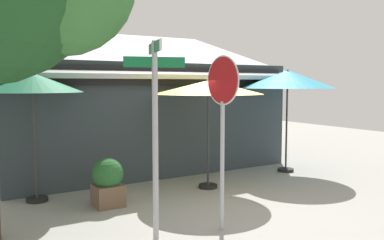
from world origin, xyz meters
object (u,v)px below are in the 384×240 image
object	(u,v)px
sidewalk_planter	(108,181)
patio_umbrella_teal_right	(288,80)
patio_umbrella_mustard_center	(208,88)
patio_umbrella_forest_green_left	(33,84)
street_sign_post	(155,119)
stop_sign	(223,108)

from	to	relation	value
sidewalk_planter	patio_umbrella_teal_right	bearing A→B (deg)	5.79
patio_umbrella_mustard_center	patio_umbrella_teal_right	bearing A→B (deg)	7.57
patio_umbrella_mustard_center	sidewalk_planter	bearing A→B (deg)	-176.25
patio_umbrella_forest_green_left	patio_umbrella_teal_right	world-z (taller)	patio_umbrella_teal_right
patio_umbrella_forest_green_left	sidewalk_planter	size ratio (longest dim) A/B	2.82
patio_umbrella_forest_green_left	sidewalk_planter	world-z (taller)	patio_umbrella_forest_green_left
street_sign_post	stop_sign	size ratio (longest dim) A/B	1.06
patio_umbrella_forest_green_left	patio_umbrella_mustard_center	world-z (taller)	patio_umbrella_forest_green_left
patio_umbrella_forest_green_left	stop_sign	bearing A→B (deg)	-55.20
patio_umbrella_teal_right	sidewalk_planter	size ratio (longest dim) A/B	2.96
patio_umbrella_forest_green_left	patio_umbrella_mustard_center	size ratio (longest dim) A/B	1.06
patio_umbrella_forest_green_left	patio_umbrella_mustard_center	xyz separation A→B (m)	(3.66, -0.92, -0.10)
street_sign_post	patio_umbrella_teal_right	bearing A→B (deg)	26.58
patio_umbrella_mustard_center	street_sign_post	bearing A→B (deg)	-137.35
patio_umbrella_forest_green_left	patio_umbrella_mustard_center	distance (m)	3.77
street_sign_post	stop_sign	distance (m)	1.17
patio_umbrella_forest_green_left	patio_umbrella_mustard_center	bearing A→B (deg)	-14.14
stop_sign	sidewalk_planter	bearing A→B (deg)	117.36
patio_umbrella_teal_right	sidewalk_planter	bearing A→B (deg)	-174.21
sidewalk_planter	patio_umbrella_mustard_center	bearing A→B (deg)	3.75
patio_umbrella_forest_green_left	street_sign_post	bearing A→B (deg)	-69.96
street_sign_post	patio_umbrella_teal_right	xyz separation A→B (m)	(5.33, 2.67, 0.64)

